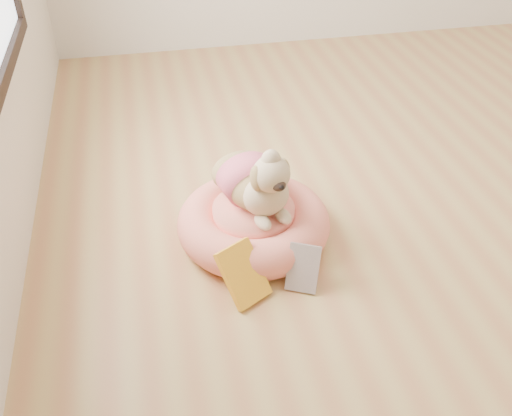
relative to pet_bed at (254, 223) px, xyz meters
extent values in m
plane|color=#BD804F|center=(1.05, -0.01, -0.08)|extent=(4.50, 4.50, 0.00)
cylinder|color=#FF6B63|center=(0.00, 0.00, -0.03)|extent=(0.47, 0.47, 0.10)
torus|color=#FF6B63|center=(0.00, 0.00, 0.00)|extent=(0.65, 0.65, 0.17)
cylinder|color=#FF6B63|center=(0.00, 0.00, 0.04)|extent=(0.35, 0.35, 0.09)
cube|color=#FCF21A|center=(-0.11, -0.32, 0.02)|extent=(0.22, 0.22, 0.20)
cube|color=white|center=(0.13, -0.32, 0.01)|extent=(0.16, 0.15, 0.17)
camera|label=1|loc=(-0.39, -1.87, 1.51)|focal=40.00mm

